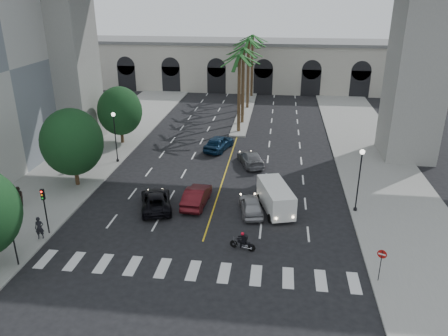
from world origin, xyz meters
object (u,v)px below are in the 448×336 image
pedestrian_b (19,197)px  traffic_signal_far (44,204)px  traffic_signal_near (12,233)px  car_a (251,205)px  car_b (197,196)px  do_not_enter_sign (381,259)px  car_d (251,158)px  car_e (219,143)px  cargo_van (276,197)px  lamp_post_right (359,175)px  pedestrian_a (39,228)px  motorcycle_rider (243,242)px  lamp_post_left_far (115,133)px  car_c (156,201)px

pedestrian_b → traffic_signal_far: bearing=-8.0°
traffic_signal_near → car_a: 17.19m
car_b → do_not_enter_sign: (12.93, -8.91, 0.90)m
car_d → car_e: size_ratio=0.98×
car_a → cargo_van: (1.92, 0.66, 0.51)m
pedestrian_b → cargo_van: bearing=37.9°
cargo_van → pedestrian_b: bearing=169.0°
pedestrian_b → lamp_post_right: bearing=37.8°
traffic_signal_near → car_e: bearing=67.6°
car_d → do_not_enter_sign: do_not_enter_sign is taller
pedestrian_a → do_not_enter_sign: (22.93, -1.98, 0.70)m
pedestrian_a → pedestrian_b: pedestrian_b is taller
car_d → pedestrian_a: size_ratio=2.93×
do_not_enter_sign → car_b: bearing=169.9°
traffic_signal_far → motorcycle_rider: size_ratio=2.01×
motorcycle_rider → lamp_post_left_far: bearing=150.0°
traffic_signal_far → do_not_enter_sign: (22.73, -2.75, -0.84)m
car_b → cargo_van: cargo_van is taller
lamp_post_left_far → car_a: lamp_post_left_far is taller
car_d → car_c: bearing=37.6°
pedestrian_b → do_not_enter_sign: bearing=18.6°
do_not_enter_sign → traffic_signal_far: bearing=-162.4°
car_c → car_e: 14.99m
lamp_post_left_far → pedestrian_a: 15.43m
traffic_signal_far → car_d: 20.88m
motorcycle_rider → pedestrian_b: bearing=-176.1°
traffic_signal_far → car_e: bearing=63.7°
traffic_signal_near → car_b: traffic_signal_near is taller
traffic_signal_far → car_b: (9.80, 6.16, -1.73)m
car_a → car_c: car_a is taller
lamp_post_left_far → pedestrian_b: lamp_post_left_far is taller
lamp_post_left_far → traffic_signal_near: lamp_post_left_far is taller
traffic_signal_near → car_d: bearing=55.4°
lamp_post_left_far → car_b: bearing=-40.1°
traffic_signal_near → cargo_van: bearing=31.2°
motorcycle_rider → cargo_van: size_ratio=0.34×
traffic_signal_near → cargo_van: 19.12m
car_d → traffic_signal_far: bearing=29.9°
car_a → pedestrian_b: bearing=-6.7°
car_c → car_d: 12.75m
lamp_post_left_far → cargo_van: lamp_post_left_far is taller
lamp_post_right → car_c: bearing=-174.9°
car_b → cargo_van: size_ratio=0.87×
traffic_signal_near → pedestrian_a: bearing=93.5°
lamp_post_left_far → pedestrian_a: bearing=-90.4°
car_a → traffic_signal_near: bearing=21.5°
traffic_signal_near → car_b: size_ratio=0.77×
car_c → traffic_signal_near: bearing=36.3°
motorcycle_rider → car_c: bearing=161.2°
car_e → cargo_van: size_ratio=0.91×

